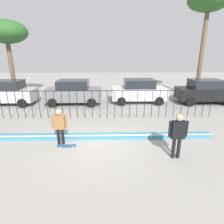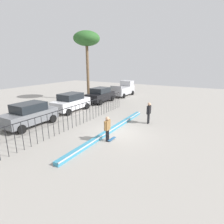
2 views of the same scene
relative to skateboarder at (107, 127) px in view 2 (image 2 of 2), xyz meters
The scene contains 11 objects.
ground_plane 1.91m from the skateboarder, ahead, with size 60.00×60.00×0.00m, color #9E9991.
bowl_coping_ledge 1.95m from the skateboarder, 21.81° to the left, with size 11.00×0.40×0.27m.
perimeter_fence 3.99m from the skateboarder, 66.13° to the left, with size 14.04×0.04×1.75m.
skateboarder is the anchor object (origin of this frame).
skateboard 1.01m from the skateboarder, 29.76° to the right, with size 0.80×0.20×0.07m.
camera_operator 4.91m from the skateboarder, 13.85° to the right, with size 0.74×0.28×1.82m.
parked_car_gray 7.01m from the skateboarder, 94.59° to the left, with size 4.30×2.12×1.90m.
parked_car_white 8.66m from the skateboarder, 57.66° to the left, with size 4.30×2.12×1.90m.
parked_car_black 12.14m from the skateboarder, 35.44° to the left, with size 4.30×2.12×1.90m.
pickup_truck 17.01m from the skateboarder, 22.67° to the left, with size 4.70×2.12×2.24m.
palm_tree_tall 15.43m from the skateboarder, 42.01° to the left, with size 3.37×3.37×8.91m.
Camera 2 is at (-10.95, -5.82, 5.00)m, focal length 28.77 mm.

